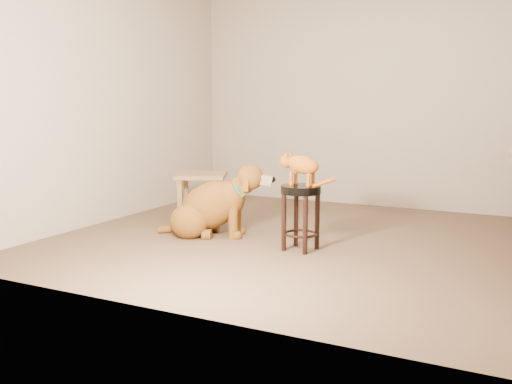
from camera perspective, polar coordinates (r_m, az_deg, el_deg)
The scene contains 6 objects.
floor at distance 5.10m, azimuth 5.93°, elevation -4.96°, with size 4.50×4.00×0.01m, color brown.
room_shell at distance 4.98m, azimuth 6.25°, elevation 14.13°, with size 4.54×4.04×2.62m.
padded_stool at distance 4.73m, azimuth 4.50°, elevation -1.24°, with size 0.33×0.33×0.55m.
side_table at distance 5.81m, azimuth -5.48°, elevation 0.15°, with size 0.65×0.65×0.51m.
golden_retriever at distance 5.27m, azimuth -4.47°, elevation -1.52°, with size 1.09×0.66×0.71m.
tabby_kitten at distance 4.69m, azimuth 4.44°, elevation 2.66°, with size 0.49×0.18×0.30m.
Camera 1 is at (1.74, -4.64, 1.22)m, focal length 40.00 mm.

